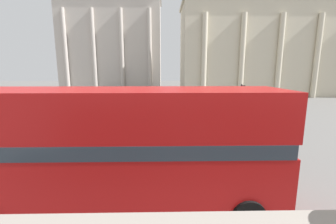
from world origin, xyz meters
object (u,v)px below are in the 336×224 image
(pedestrian_olive, at_px, (244,100))
(traffic_light_mid, at_px, (242,99))
(plaza_building_right, at_px, (266,50))
(pedestrian_black, at_px, (260,102))
(car_maroon, at_px, (175,104))
(pedestrian_blue, at_px, (268,115))
(double_decker_bus, at_px, (122,145))
(traffic_light_near, at_px, (269,112))
(plaza_building_left, at_px, (113,45))

(pedestrian_olive, bearing_deg, traffic_light_mid, -138.34)
(plaza_building_right, height_order, pedestrian_black, plaza_building_right)
(car_maroon, bearing_deg, pedestrian_blue, -112.59)
(plaza_building_right, relative_size, pedestrian_black, 19.29)
(double_decker_bus, distance_m, pedestrian_blue, 16.43)
(pedestrian_olive, height_order, pedestrian_blue, pedestrian_olive)
(car_maroon, bearing_deg, pedestrian_black, -71.42)
(plaza_building_right, distance_m, car_maroon, 26.69)
(plaza_building_right, relative_size, pedestrian_olive, 19.80)
(double_decker_bus, bearing_deg, car_maroon, 89.17)
(pedestrian_blue, bearing_deg, traffic_light_near, -85.80)
(pedestrian_olive, bearing_deg, plaza_building_right, 32.31)
(plaza_building_left, bearing_deg, plaza_building_right, -21.02)
(plaza_building_left, relative_size, pedestrian_black, 13.86)
(plaza_building_left, height_order, plaza_building_right, plaza_building_left)
(traffic_light_mid, bearing_deg, plaza_building_right, 62.63)
(pedestrian_black, distance_m, pedestrian_blue, 7.62)
(plaza_building_left, bearing_deg, traffic_light_near, -67.06)
(double_decker_bus, xyz_separation_m, plaza_building_right, (21.49, 37.57, 6.26))
(pedestrian_black, height_order, pedestrian_olive, pedestrian_black)
(plaza_building_right, xyz_separation_m, traffic_light_mid, (-13.23, -25.57, -6.23))
(traffic_light_near, height_order, pedestrian_olive, traffic_light_near)
(plaza_building_left, relative_size, traffic_light_near, 6.70)
(double_decker_bus, xyz_separation_m, car_maroon, (2.85, 20.20, -1.67))
(plaza_building_right, distance_m, pedestrian_blue, 28.50)
(plaza_building_right, bearing_deg, pedestrian_black, -114.73)
(plaza_building_left, bearing_deg, double_decker_bus, -77.76)
(plaza_building_left, relative_size, traffic_light_mid, 6.53)
(traffic_light_mid, height_order, car_maroon, traffic_light_mid)
(car_maroon, bearing_deg, traffic_light_mid, -124.32)
(traffic_light_near, xyz_separation_m, traffic_light_mid, (0.44, 6.11, 0.06))
(traffic_light_mid, bearing_deg, double_decker_bus, -124.52)
(traffic_light_mid, relative_size, pedestrian_black, 2.12)
(plaza_building_left, height_order, pedestrian_olive, plaza_building_left)
(pedestrian_blue, bearing_deg, traffic_light_mid, -144.24)
(traffic_light_mid, relative_size, pedestrian_blue, 2.29)
(traffic_light_near, height_order, pedestrian_black, traffic_light_near)
(plaza_building_right, bearing_deg, traffic_light_mid, -117.37)
(pedestrian_black, bearing_deg, pedestrian_blue, -144.93)
(double_decker_bus, relative_size, pedestrian_blue, 6.71)
(traffic_light_mid, relative_size, car_maroon, 0.87)
(pedestrian_black, relative_size, pedestrian_olive, 1.03)
(plaza_building_left, distance_m, traffic_light_near, 48.64)
(double_decker_bus, distance_m, traffic_light_near, 9.79)
(plaza_building_right, height_order, traffic_light_near, plaza_building_right)
(double_decker_bus, distance_m, pedestrian_olive, 24.49)
(plaza_building_right, bearing_deg, traffic_light_near, -113.35)
(plaza_building_left, distance_m, pedestrian_olive, 37.89)
(traffic_light_near, height_order, car_maroon, traffic_light_near)
(traffic_light_near, xyz_separation_m, pedestrian_olive, (4.08, 15.46, -1.37))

